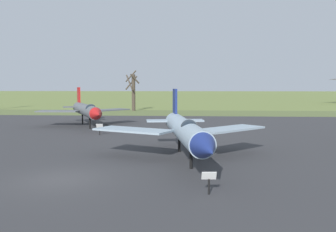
{
  "coord_description": "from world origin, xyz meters",
  "views": [
    {
      "loc": [
        6.06,
        -15.67,
        4.31
      ],
      "look_at": [
        4.06,
        13.1,
        1.9
      ],
      "focal_mm": 37.97,
      "sensor_mm": 36.0,
      "label": 1
    }
  ],
  "objects_px": {
    "jet_fighter_rear_left": "(186,130)",
    "info_placard_rear_left": "(209,180)",
    "jet_fighter_front_left": "(86,110)",
    "info_placard_front_left": "(100,128)"
  },
  "relations": [
    {
      "from": "info_placard_front_left",
      "to": "jet_fighter_rear_left",
      "type": "distance_m",
      "value": 12.89
    },
    {
      "from": "info_placard_front_left",
      "to": "info_placard_rear_left",
      "type": "relative_size",
      "value": 1.07
    },
    {
      "from": "info_placard_front_left",
      "to": "info_placard_rear_left",
      "type": "distance_m",
      "value": 18.75
    },
    {
      "from": "jet_fighter_rear_left",
      "to": "info_placard_rear_left",
      "type": "bearing_deg",
      "value": -80.54
    },
    {
      "from": "jet_fighter_front_left",
      "to": "jet_fighter_rear_left",
      "type": "xyz_separation_m",
      "value": [
        10.8,
        -16.57,
        -0.02
      ]
    },
    {
      "from": "jet_fighter_rear_left",
      "to": "info_placard_rear_left",
      "type": "height_order",
      "value": "jet_fighter_rear_left"
    },
    {
      "from": "info_placard_front_left",
      "to": "jet_fighter_front_left",
      "type": "bearing_deg",
      "value": 115.97
    },
    {
      "from": "jet_fighter_rear_left",
      "to": "info_placard_rear_left",
      "type": "xyz_separation_m",
      "value": [
        1.05,
        -6.31,
        -1.2
      ]
    },
    {
      "from": "jet_fighter_front_left",
      "to": "info_placard_front_left",
      "type": "distance_m",
      "value": 7.12
    },
    {
      "from": "jet_fighter_rear_left",
      "to": "info_placard_rear_left",
      "type": "distance_m",
      "value": 6.51
    }
  ]
}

